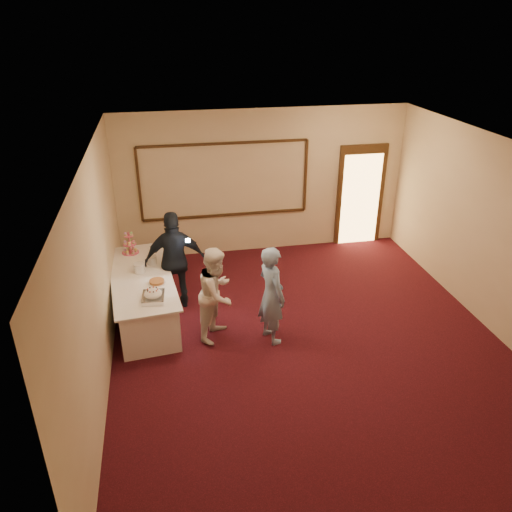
{
  "coord_description": "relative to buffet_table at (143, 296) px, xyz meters",
  "views": [
    {
      "loc": [
        -2.04,
        -6.21,
        4.65
      ],
      "look_at": [
        -0.67,
        0.82,
        1.15
      ],
      "focal_mm": 35.0,
      "sensor_mm": 36.0,
      "label": 1
    }
  ],
  "objects": [
    {
      "name": "floor",
      "position": [
        2.51,
        -1.21,
        -0.39
      ],
      "size": [
        7.0,
        7.0,
        0.0
      ],
      "primitive_type": "plane",
      "color": "black",
      "rests_on": "ground"
    },
    {
      "name": "room_walls",
      "position": [
        2.51,
        -1.21,
        1.64
      ],
      "size": [
        6.04,
        7.04,
        3.02
      ],
      "color": "beige",
      "rests_on": "floor"
    },
    {
      "name": "wall_molding",
      "position": [
        1.71,
        2.26,
        1.21
      ],
      "size": [
        3.45,
        0.04,
        1.55
      ],
      "color": "#362010",
      "rests_on": "room_walls"
    },
    {
      "name": "doorway",
      "position": [
        4.66,
        2.24,
        0.69
      ],
      "size": [
        1.05,
        0.07,
        2.2
      ],
      "color": "#362010",
      "rests_on": "floor"
    },
    {
      "name": "buffet_table",
      "position": [
        0.0,
        0.0,
        0.0
      ],
      "size": [
        1.23,
        2.6,
        0.77
      ],
      "color": "white",
      "rests_on": "floor"
    },
    {
      "name": "pavlova_tray",
      "position": [
        0.19,
        -0.79,
        0.45
      ],
      "size": [
        0.35,
        0.48,
        0.17
      ],
      "color": "silver",
      "rests_on": "buffet_table"
    },
    {
      "name": "cupcake_stand",
      "position": [
        -0.2,
        0.94,
        0.54
      ],
      "size": [
        0.3,
        0.3,
        0.44
      ],
      "color": "#D6557A",
      "rests_on": "buffet_table"
    },
    {
      "name": "plate_stack_a",
      "position": [
        -0.02,
        0.14,
        0.46
      ],
      "size": [
        0.19,
        0.19,
        0.16
      ],
      "color": "white",
      "rests_on": "buffet_table"
    },
    {
      "name": "plate_stack_b",
      "position": [
        0.18,
        0.42,
        0.46
      ],
      "size": [
        0.18,
        0.18,
        0.15
      ],
      "color": "white",
      "rests_on": "buffet_table"
    },
    {
      "name": "tart",
      "position": [
        0.25,
        -0.3,
        0.41
      ],
      "size": [
        0.27,
        0.27,
        0.06
      ],
      "color": "white",
      "rests_on": "buffet_table"
    },
    {
      "name": "man",
      "position": [
        1.96,
        -1.05,
        0.41
      ],
      "size": [
        0.55,
        0.68,
        1.6
      ],
      "primitive_type": "imported",
      "rotation": [
        0.0,
        0.0,
        1.91
      ],
      "color": "#85A7CE",
      "rests_on": "floor"
    },
    {
      "name": "woman",
      "position": [
        1.15,
        -0.78,
        0.37
      ],
      "size": [
        0.88,
        0.93,
        1.52
      ],
      "primitive_type": "imported",
      "rotation": [
        0.0,
        0.0,
        1.02
      ],
      "color": "white",
      "rests_on": "floor"
    },
    {
      "name": "guest",
      "position": [
        0.57,
        0.25,
        0.49
      ],
      "size": [
        1.03,
        0.43,
        1.75
      ],
      "primitive_type": "imported",
      "rotation": [
        0.0,
        0.0,
        3.14
      ],
      "color": "black",
      "rests_on": "floor"
    },
    {
      "name": "camera_flash",
      "position": [
        0.8,
        -0.03,
        0.97
      ],
      "size": [
        0.07,
        0.04,
        0.05
      ],
      "primitive_type": "cube",
      "rotation": [
        0.0,
        0.0,
        0.01
      ],
      "color": "white",
      "rests_on": "guest"
    }
  ]
}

